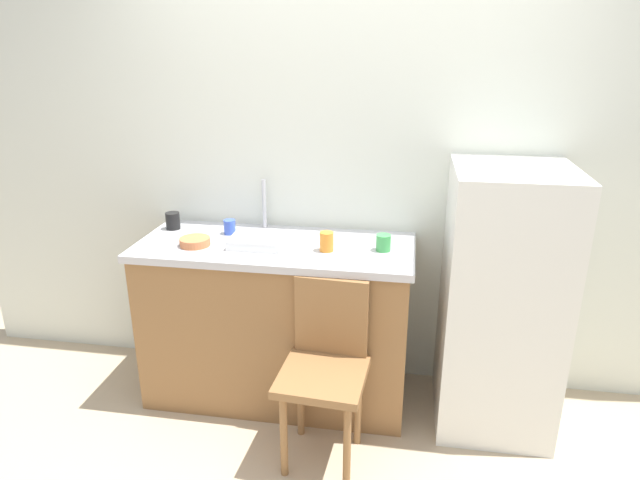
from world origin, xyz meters
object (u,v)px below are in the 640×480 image
at_px(terracotta_bowl, 195,242).
at_px(cup_green, 383,243).
at_px(refrigerator, 500,300).
at_px(cup_blue, 230,227).
at_px(dish_tray, 257,242).
at_px(cup_black, 173,221).
at_px(chair, 325,364).
at_px(cup_orange, 327,242).

bearing_deg(terracotta_bowl, cup_green, 5.12).
relative_size(refrigerator, cup_blue, 17.13).
xyz_separation_m(refrigerator, dish_tray, (-1.27, -0.04, 0.26)).
xyz_separation_m(terracotta_bowl, cup_green, (0.99, 0.09, 0.02)).
relative_size(dish_tray, cup_blue, 3.45).
distance_m(refrigerator, cup_green, 0.67).
bearing_deg(cup_black, refrigerator, -4.79).
distance_m(refrigerator, dish_tray, 1.30).
bearing_deg(cup_black, chair, -30.86).
height_order(chair, cup_orange, cup_orange).
height_order(cup_blue, cup_black, cup_black).
bearing_deg(dish_tray, refrigerator, 1.97).
height_order(cup_blue, cup_orange, cup_orange).
bearing_deg(dish_tray, cup_orange, -1.31).
height_order(dish_tray, cup_orange, cup_orange).
bearing_deg(cup_black, dish_tray, -19.55).
distance_m(refrigerator, chair, 0.97).
bearing_deg(refrigerator, chair, -152.78).
height_order(chair, dish_tray, dish_tray).
xyz_separation_m(dish_tray, cup_black, (-0.55, 0.20, 0.02)).
bearing_deg(cup_green, cup_black, 172.79).
height_order(dish_tray, terracotta_bowl, dish_tray).
bearing_deg(dish_tray, cup_black, 160.45).
bearing_deg(dish_tray, cup_blue, 141.03).
height_order(terracotta_bowl, cup_blue, cup_blue).
height_order(refrigerator, chair, refrigerator).
xyz_separation_m(cup_blue, cup_orange, (0.58, -0.17, 0.01)).
distance_m(dish_tray, cup_green, 0.66).
relative_size(chair, cup_orange, 8.79).
height_order(refrigerator, cup_black, refrigerator).
bearing_deg(cup_blue, cup_orange, -16.73).
distance_m(chair, cup_orange, 0.62).
distance_m(terracotta_bowl, cup_orange, 0.70).
relative_size(cup_green, cup_black, 0.88).
relative_size(cup_blue, cup_orange, 0.80).
bearing_deg(cup_orange, refrigerator, 3.33).
bearing_deg(cup_orange, cup_black, 167.52).
height_order(chair, cup_green, cup_green).
height_order(refrigerator, cup_green, refrigerator).
relative_size(terracotta_bowl, cup_black, 1.66).
bearing_deg(cup_blue, dish_tray, -38.97).
bearing_deg(cup_blue, cup_black, 174.81).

